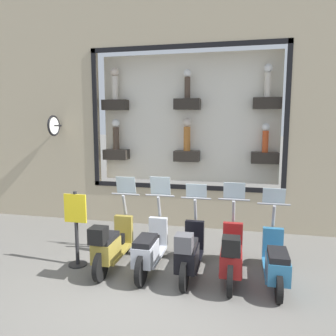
# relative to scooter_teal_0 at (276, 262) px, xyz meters

# --- Properties ---
(ground_plane) EXTENTS (120.00, 120.00, 0.00)m
(ground_plane) POSITION_rel_scooter_teal_0_xyz_m (-0.65, 2.06, -0.41)
(ground_plane) COLOR #66635E
(building_facade) EXTENTS (1.20, 36.00, 9.99)m
(building_facade) POSITION_rel_scooter_teal_0_xyz_m (2.95, 2.06, 4.68)
(building_facade) COLOR tan
(building_facade) RESTS_ON ground_plane
(scooter_teal_0) EXTENTS (1.79, 0.61, 1.53)m
(scooter_teal_0) POSITION_rel_scooter_teal_0_xyz_m (0.00, 0.00, 0.00)
(scooter_teal_0) COLOR black
(scooter_teal_0) RESTS_ON ground_plane
(scooter_red_1) EXTENTS (1.81, 0.60, 1.61)m
(scooter_red_1) POSITION_rel_scooter_teal_0_xyz_m (-0.05, 0.75, 0.07)
(scooter_red_1) COLOR black
(scooter_red_1) RESTS_ON ground_plane
(scooter_black_2) EXTENTS (1.80, 0.60, 1.55)m
(scooter_black_2) POSITION_rel_scooter_teal_0_xyz_m (-0.05, 1.49, 0.07)
(scooter_black_2) COLOR black
(scooter_black_2) RESTS_ON ground_plane
(scooter_silver_3) EXTENTS (1.81, 0.61, 1.67)m
(scooter_silver_3) POSITION_rel_scooter_teal_0_xyz_m (0.01, 2.24, 0.04)
(scooter_silver_3) COLOR black
(scooter_silver_3) RESTS_ON ground_plane
(scooter_olive_4) EXTENTS (1.81, 0.60, 1.64)m
(scooter_olive_4) POSITION_rel_scooter_teal_0_xyz_m (-0.05, 2.99, 0.07)
(scooter_olive_4) COLOR black
(scooter_olive_4) RESTS_ON ground_plane
(shop_sign_post) EXTENTS (0.36, 0.45, 1.47)m
(shop_sign_post) POSITION_rel_scooter_teal_0_xyz_m (-0.04, 3.70, 0.37)
(shop_sign_post) COLOR #232326
(shop_sign_post) RESTS_ON ground_plane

